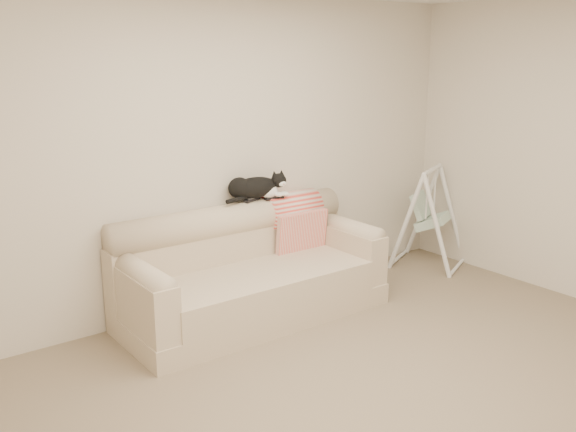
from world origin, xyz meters
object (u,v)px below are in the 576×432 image
Objects in this scene: remote_a at (252,199)px; baby_swing at (429,217)px; remote_b at (274,198)px; sofa at (249,274)px; tuxedo_cat at (256,187)px.

baby_swing is (1.97, -0.28, -0.40)m from remote_a.
sofa is at bearing -153.83° from remote_b.
remote_a is 0.31× the size of tuxedo_cat.
sofa is 0.75m from tuxedo_cat.
remote_b is (0.41, 0.20, 0.56)m from sofa.
baby_swing reaches higher than sofa.
remote_a reaches higher than sofa.
baby_swing is (2.18, -0.03, 0.16)m from sofa.
baby_swing is at bearing -8.08° from remote_a.
sofa is 0.72m from remote_b.
remote_a is at bearing 50.32° from sofa.
sofa is 12.54× the size of remote_b.
remote_a is (0.21, 0.25, 0.56)m from sofa.
tuxedo_cat is (-0.16, 0.05, 0.10)m from remote_b.
sofa is 11.80× the size of remote_a.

